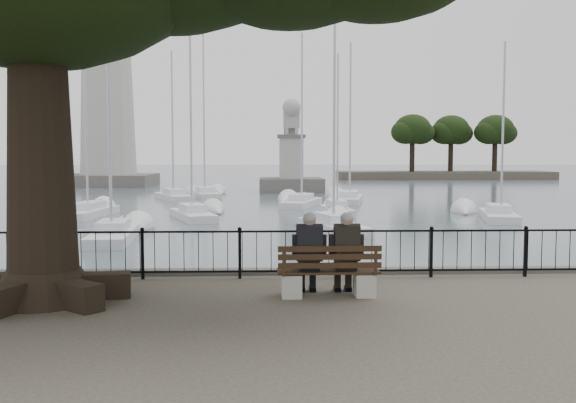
{
  "coord_description": "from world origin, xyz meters",
  "views": [
    {
      "loc": [
        -0.47,
        -10.67,
        2.58
      ],
      "look_at": [
        0.0,
        2.5,
        1.6
      ],
      "focal_mm": 40.0,
      "sensor_mm": 36.0,
      "label": 1
    }
  ],
  "objects_px": {
    "person_left": "(309,257)",
    "lion_monument": "(291,168)",
    "bench": "(328,278)",
    "lighthouse": "(107,72)",
    "person_right": "(346,257)"
  },
  "relations": [
    {
      "from": "person_right",
      "to": "bench",
      "type": "bearing_deg",
      "value": -161.11
    },
    {
      "from": "bench",
      "to": "lighthouse",
      "type": "relative_size",
      "value": 0.06
    },
    {
      "from": "person_left",
      "to": "lighthouse",
      "type": "xyz_separation_m",
      "value": [
        -18.32,
        61.17,
        10.93
      ]
    },
    {
      "from": "person_left",
      "to": "person_right",
      "type": "distance_m",
      "value": 0.67
    },
    {
      "from": "bench",
      "to": "lighthouse",
      "type": "bearing_deg",
      "value": 106.94
    },
    {
      "from": "person_left",
      "to": "lighthouse",
      "type": "bearing_deg",
      "value": 106.67
    },
    {
      "from": "bench",
      "to": "person_left",
      "type": "relative_size",
      "value": 1.2
    },
    {
      "from": "person_right",
      "to": "lion_monument",
      "type": "height_order",
      "value": "lion_monument"
    },
    {
      "from": "lighthouse",
      "to": "person_right",
      "type": "bearing_deg",
      "value": -72.75
    },
    {
      "from": "person_right",
      "to": "lion_monument",
      "type": "bearing_deg",
      "value": 88.82
    },
    {
      "from": "bench",
      "to": "lighthouse",
      "type": "xyz_separation_m",
      "value": [
        -18.67,
        61.27,
        11.3
      ]
    },
    {
      "from": "person_right",
      "to": "lion_monument",
      "type": "relative_size",
      "value": 0.17
    },
    {
      "from": "bench",
      "to": "lion_monument",
      "type": "distance_m",
      "value": 49.23
    },
    {
      "from": "bench",
      "to": "person_left",
      "type": "distance_m",
      "value": 0.52
    },
    {
      "from": "person_left",
      "to": "lion_monument",
      "type": "relative_size",
      "value": 0.17
    }
  ]
}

